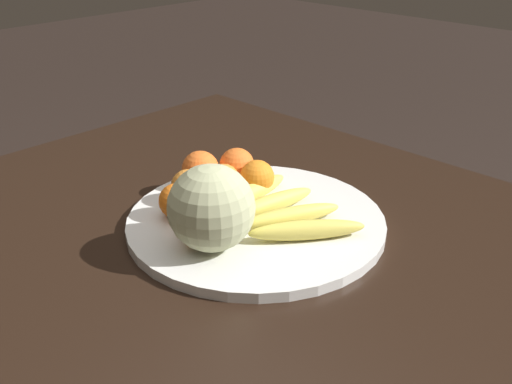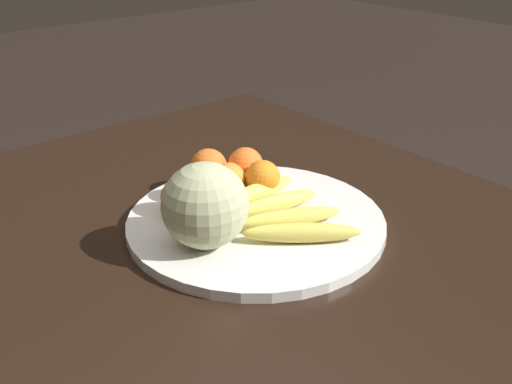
{
  "view_description": "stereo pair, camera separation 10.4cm",
  "coord_description": "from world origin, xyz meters",
  "px_view_note": "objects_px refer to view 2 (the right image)",
  "views": [
    {
      "loc": [
        0.59,
        -0.61,
        1.28
      ],
      "look_at": [
        -0.06,
        0.06,
        0.82
      ],
      "focal_mm": 42.0,
      "sensor_mm": 36.0,
      "label": 1
    },
    {
      "loc": [
        0.66,
        -0.54,
        1.28
      ],
      "look_at": [
        -0.06,
        0.06,
        0.82
      ],
      "focal_mm": 42.0,
      "sensor_mm": 36.0,
      "label": 2
    }
  ],
  "objects_px": {
    "produce_tag": "(237,204)",
    "orange_back_right": "(178,197)",
    "banana_bunch": "(269,205)",
    "orange_side_extra": "(263,177)",
    "orange_top_small": "(245,165)",
    "orange_front_left": "(193,183)",
    "melon": "(205,205)",
    "kitchen_table": "(253,295)",
    "fruit_bowl": "(256,221)",
    "orange_front_right": "(229,178)",
    "orange_mid_center": "(209,167)",
    "orange_back_left": "(209,200)"
  },
  "relations": [
    {
      "from": "produce_tag",
      "to": "orange_back_right",
      "type": "bearing_deg",
      "value": -160.51
    },
    {
      "from": "banana_bunch",
      "to": "orange_side_extra",
      "type": "distance_m",
      "value": 0.08
    },
    {
      "from": "banana_bunch",
      "to": "produce_tag",
      "type": "height_order",
      "value": "banana_bunch"
    },
    {
      "from": "orange_top_small",
      "to": "orange_side_extra",
      "type": "bearing_deg",
      "value": -8.4
    },
    {
      "from": "orange_front_left",
      "to": "orange_side_extra",
      "type": "relative_size",
      "value": 0.96
    },
    {
      "from": "orange_front_left",
      "to": "melon",
      "type": "bearing_deg",
      "value": -27.0
    },
    {
      "from": "kitchen_table",
      "to": "fruit_bowl",
      "type": "xyz_separation_m",
      "value": [
        -0.06,
        0.06,
        0.1
      ]
    },
    {
      "from": "melon",
      "to": "orange_front_right",
      "type": "bearing_deg",
      "value": 131.36
    },
    {
      "from": "banana_bunch",
      "to": "orange_mid_center",
      "type": "xyz_separation_m",
      "value": [
        -0.17,
        -0.01,
        0.02
      ]
    },
    {
      "from": "orange_front_left",
      "to": "orange_mid_center",
      "type": "xyz_separation_m",
      "value": [
        -0.03,
        0.06,
        0.0
      ]
    },
    {
      "from": "fruit_bowl",
      "to": "produce_tag",
      "type": "distance_m",
      "value": 0.06
    },
    {
      "from": "banana_bunch",
      "to": "orange_side_extra",
      "type": "height_order",
      "value": "orange_side_extra"
    },
    {
      "from": "orange_front_left",
      "to": "orange_back_right",
      "type": "height_order",
      "value": "orange_front_left"
    },
    {
      "from": "orange_front_right",
      "to": "banana_bunch",
      "type": "bearing_deg",
      "value": 2.63
    },
    {
      "from": "orange_front_right",
      "to": "orange_back_left",
      "type": "xyz_separation_m",
      "value": [
        0.05,
        -0.08,
        0.0
      ]
    },
    {
      "from": "produce_tag",
      "to": "orange_front_left",
      "type": "bearing_deg",
      "value": 165.37
    },
    {
      "from": "orange_front_left",
      "to": "produce_tag",
      "type": "height_order",
      "value": "orange_front_left"
    },
    {
      "from": "fruit_bowl",
      "to": "orange_front_left",
      "type": "bearing_deg",
      "value": -161.82
    },
    {
      "from": "produce_tag",
      "to": "banana_bunch",
      "type": "bearing_deg",
      "value": -25.7
    },
    {
      "from": "orange_back_right",
      "to": "produce_tag",
      "type": "height_order",
      "value": "orange_back_right"
    },
    {
      "from": "orange_back_right",
      "to": "orange_top_small",
      "type": "distance_m",
      "value": 0.18
    },
    {
      "from": "orange_front_right",
      "to": "orange_back_left",
      "type": "distance_m",
      "value": 0.1
    },
    {
      "from": "banana_bunch",
      "to": "orange_back_right",
      "type": "bearing_deg",
      "value": 149.6
    },
    {
      "from": "fruit_bowl",
      "to": "orange_mid_center",
      "type": "height_order",
      "value": "orange_mid_center"
    },
    {
      "from": "orange_mid_center",
      "to": "orange_back_left",
      "type": "distance_m",
      "value": 0.13
    },
    {
      "from": "produce_tag",
      "to": "melon",
      "type": "bearing_deg",
      "value": -104.96
    },
    {
      "from": "kitchen_table",
      "to": "orange_back_right",
      "type": "relative_size",
      "value": 22.5
    },
    {
      "from": "kitchen_table",
      "to": "orange_front_left",
      "type": "distance_m",
      "value": 0.24
    },
    {
      "from": "banana_bunch",
      "to": "orange_top_small",
      "type": "height_order",
      "value": "orange_top_small"
    },
    {
      "from": "kitchen_table",
      "to": "orange_mid_center",
      "type": "bearing_deg",
      "value": 162.15
    },
    {
      "from": "kitchen_table",
      "to": "orange_back_left",
      "type": "xyz_separation_m",
      "value": [
        -0.12,
        -0.0,
        0.14
      ]
    },
    {
      "from": "orange_back_right",
      "to": "orange_side_extra",
      "type": "bearing_deg",
      "value": 78.11
    },
    {
      "from": "fruit_bowl",
      "to": "produce_tag",
      "type": "height_order",
      "value": "produce_tag"
    },
    {
      "from": "orange_back_left",
      "to": "orange_back_right",
      "type": "bearing_deg",
      "value": -142.87
    },
    {
      "from": "orange_back_right",
      "to": "produce_tag",
      "type": "distance_m",
      "value": 0.11
    },
    {
      "from": "orange_back_left",
      "to": "orange_top_small",
      "type": "height_order",
      "value": "orange_top_small"
    },
    {
      "from": "kitchen_table",
      "to": "orange_front_right",
      "type": "distance_m",
      "value": 0.23
    },
    {
      "from": "orange_front_left",
      "to": "orange_back_left",
      "type": "xyz_separation_m",
      "value": [
        0.08,
        -0.02,
        -0.0
      ]
    },
    {
      "from": "orange_front_right",
      "to": "orange_back_left",
      "type": "bearing_deg",
      "value": -58.69
    },
    {
      "from": "orange_mid_center",
      "to": "orange_back_right",
      "type": "bearing_deg",
      "value": -60.23
    },
    {
      "from": "orange_mid_center",
      "to": "orange_top_small",
      "type": "relative_size",
      "value": 1.04
    },
    {
      "from": "orange_front_left",
      "to": "orange_back_left",
      "type": "relative_size",
      "value": 1.01
    },
    {
      "from": "fruit_bowl",
      "to": "banana_bunch",
      "type": "xyz_separation_m",
      "value": [
        0.0,
        0.03,
        0.03
      ]
    },
    {
      "from": "orange_mid_center",
      "to": "orange_side_extra",
      "type": "distance_m",
      "value": 0.11
    },
    {
      "from": "banana_bunch",
      "to": "orange_back_right",
      "type": "distance_m",
      "value": 0.16
    },
    {
      "from": "orange_mid_center",
      "to": "orange_side_extra",
      "type": "xyz_separation_m",
      "value": [
        0.1,
        0.06,
        -0.0
      ]
    },
    {
      "from": "orange_side_extra",
      "to": "produce_tag",
      "type": "relative_size",
      "value": 0.71
    },
    {
      "from": "fruit_bowl",
      "to": "banana_bunch",
      "type": "bearing_deg",
      "value": 83.86
    },
    {
      "from": "orange_front_right",
      "to": "melon",
      "type": "bearing_deg",
      "value": -48.64
    },
    {
      "from": "fruit_bowl",
      "to": "banana_bunch",
      "type": "height_order",
      "value": "banana_bunch"
    }
  ]
}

